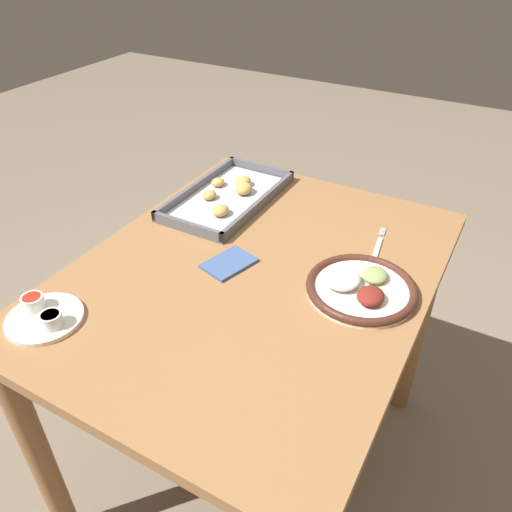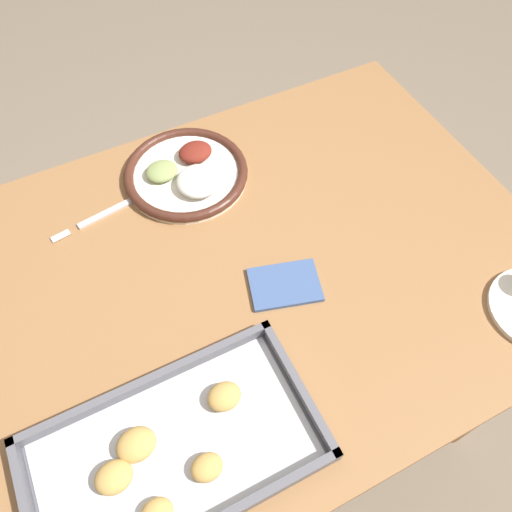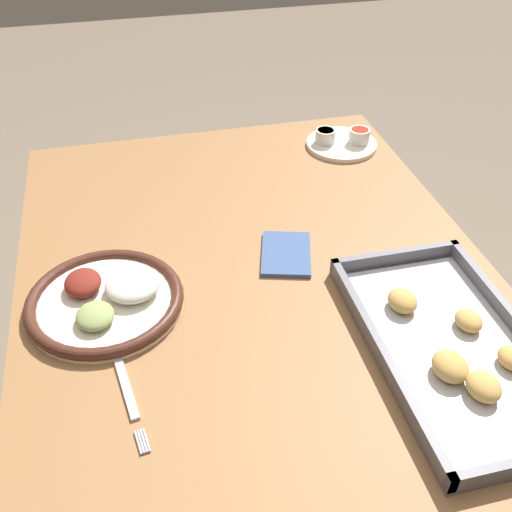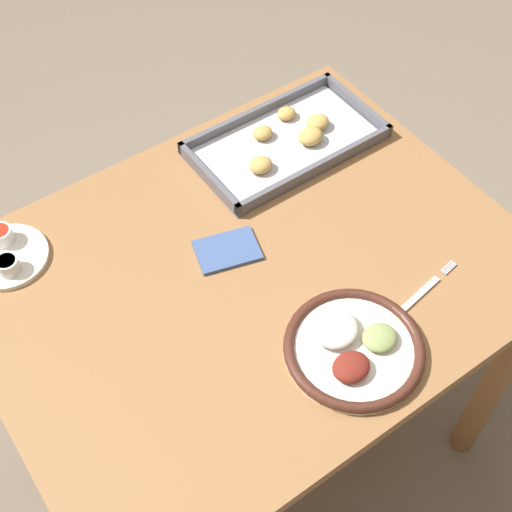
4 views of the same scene
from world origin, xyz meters
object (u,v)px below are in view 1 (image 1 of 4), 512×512
object	(u,v)px
fork	(376,252)
saucer_plate	(44,315)
dinner_plate	(360,287)
baking_tray	(228,196)
napkin	(229,263)

from	to	relation	value
fork	saucer_plate	bearing A→B (deg)	129.01
fork	saucer_plate	distance (m)	0.77
dinner_plate	saucer_plate	distance (m)	0.68
baking_tray	napkin	world-z (taller)	baking_tray
napkin	saucer_plate	bearing A→B (deg)	146.89
fork	saucer_plate	world-z (taller)	saucer_plate
dinner_plate	napkin	size ratio (longest dim) A/B	1.78
baking_tray	saucer_plate	bearing A→B (deg)	174.59
dinner_plate	baking_tray	world-z (taller)	dinner_plate
dinner_plate	fork	bearing A→B (deg)	5.70
napkin	baking_tray	bearing A→B (deg)	32.14
fork	saucer_plate	size ratio (longest dim) A/B	1.35
baking_tray	napkin	distance (m)	0.32
saucer_plate	dinner_plate	bearing A→B (deg)	-52.81
saucer_plate	fork	bearing A→B (deg)	-42.33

